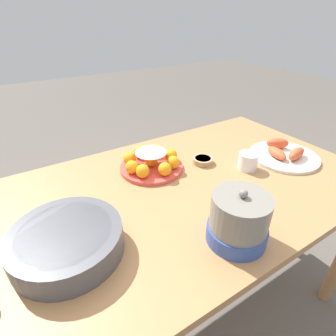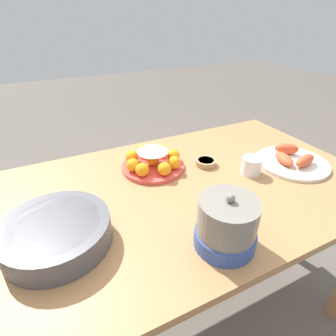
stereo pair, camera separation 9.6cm
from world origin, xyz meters
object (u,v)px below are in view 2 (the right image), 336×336
Objects in this scene: cake_plate at (153,161)px; sauce_bowl at (206,162)px; warming_pot at (227,225)px; dining_table at (184,206)px; seafood_platter at (292,160)px; serving_bowl at (57,232)px; cup_near at (252,166)px.

cake_plate reaches higher than sauce_bowl.
cake_plate is 1.48× the size of warming_pot.
cake_plate is at bearing -88.20° from warming_pot.
seafood_platter is at bearing 173.64° from dining_table.
seafood_platter is 1.70× the size of warming_pot.
serving_bowl is 1.71× the size of warming_pot.
sauce_bowl is (-0.63, -0.19, -0.03)m from serving_bowl.
cake_plate is 0.48m from warming_pot.
dining_table is 8.32× the size of warming_pot.
cake_plate is 0.49m from serving_bowl.
serving_bowl is at bearing -26.62° from warming_pot.
warming_pot is at bearing 63.57° from sauce_bowl.
seafood_platter is at bearing -177.89° from serving_bowl.
warming_pot is (0.33, 0.27, 0.04)m from cup_near.
dining_table is at bearing -7.45° from cup_near.
serving_bowl is 3.82× the size of cup_near.
sauce_bowl is at bearing -24.39° from seafood_platter.
cup_near is at bearing -4.88° from seafood_platter.
cake_plate is at bearing -19.01° from sauce_bowl.
warming_pot reaches higher than sauce_bowl.
cake_plate is 3.31× the size of cup_near.
cup_near is 0.45× the size of warming_pot.
dining_table is 0.49m from serving_bowl.
seafood_platter is at bearing 157.64° from cake_plate.
cake_plate is 0.87× the size of serving_bowl.
serving_bowl is at bearing 4.10° from cup_near.
serving_bowl reaches higher than cup_near.
cake_plate reaches higher than serving_bowl.
seafood_platter is (-0.34, 0.16, 0.00)m from sauce_bowl.
cup_near reaches higher than sauce_bowl.
seafood_platter reaches higher than sauce_bowl.
dining_table is at bearing 31.83° from sauce_bowl.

